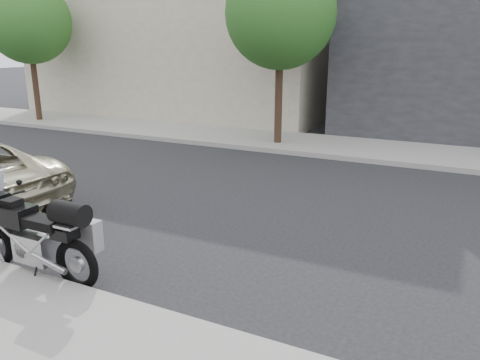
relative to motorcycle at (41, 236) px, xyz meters
The scene contains 6 objects.
ground 4.23m from the motorcycle, 112.04° to the right, with size 120.00×120.00×0.00m, color black.
far_sidewalk 10.51m from the motorcycle, 98.60° to the right, with size 44.00×3.00×0.15m, color gray.
far_building_cream 19.19m from the motorcycle, 66.84° to the right, with size 14.00×11.00×8.00m.
street_tree_mid 10.48m from the motorcycle, 87.50° to the right, with size 3.40×3.40×5.70m.
street_tree_right 15.50m from the motorcycle, 40.82° to the right, with size 3.40×3.40×5.70m.
motorcycle is the anchor object (origin of this frame).
Camera 1 is at (-3.62, 8.06, 3.21)m, focal length 35.00 mm.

